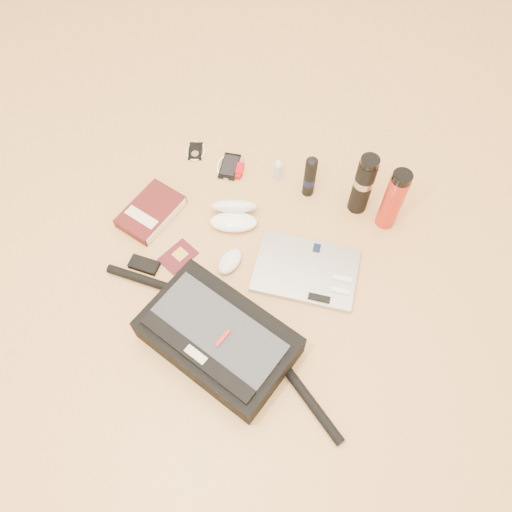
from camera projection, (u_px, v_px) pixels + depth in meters
name	position (u px, v px, depth m)	size (l,w,h in m)	color
ground	(240.00, 282.00, 1.68)	(4.00, 4.00, 0.00)	tan
messenger_bag	(218.00, 337.00, 1.52)	(0.90, 0.39, 0.13)	black
laptop	(306.00, 271.00, 1.68)	(0.37, 0.28, 0.03)	#A2A2A4
book	(151.00, 212.00, 1.79)	(0.20, 0.26, 0.04)	#421111
passport	(178.00, 256.00, 1.72)	(0.12, 0.14, 0.01)	#460F19
mouse	(230.00, 261.00, 1.69)	(0.08, 0.12, 0.04)	silver
sunglasses_case	(234.00, 214.00, 1.77)	(0.21, 0.19, 0.10)	white
ipod	(195.00, 151.00, 1.95)	(0.10, 0.10, 0.01)	black
phone	(230.00, 166.00, 1.91)	(0.11, 0.13, 0.01)	black
inhaler	(240.00, 169.00, 1.90)	(0.04, 0.09, 0.02)	#BE0510
spray_bottle	(278.00, 171.00, 1.85)	(0.03, 0.03, 0.10)	#9DBCD1
aerosol_can	(310.00, 177.00, 1.78)	(0.05, 0.05, 0.19)	black
thermos_black	(363.00, 184.00, 1.71)	(0.09, 0.09, 0.26)	black
thermos_red	(393.00, 200.00, 1.68)	(0.08, 0.08, 0.27)	#B22316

